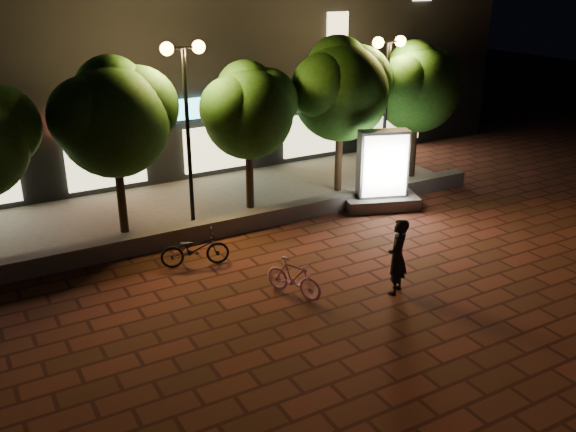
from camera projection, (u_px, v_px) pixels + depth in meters
ground at (331, 282)px, 15.04m from camera, size 80.00×80.00×0.00m
retaining_wall at (256, 219)px, 18.19m from camera, size 16.00×0.45×0.50m
sidewalk at (222, 200)px, 20.28m from camera, size 16.00×5.00×0.08m
building_block at (147, 27)px, 23.72m from camera, size 28.00×8.12×11.30m
tree_left at (114, 114)px, 16.61m from camera, size 3.60×3.00×4.89m
tree_mid at (249, 107)px, 18.54m from camera, size 3.24×2.70×4.50m
tree_right at (341, 86)px, 19.93m from camera, size 3.72×3.10×5.07m
tree_far_right at (418, 84)px, 21.47m from camera, size 3.48×2.90×4.76m
street_lamp_left at (185, 87)px, 17.08m from camera, size 1.26×0.36×5.18m
street_lamp_right at (388, 73)px, 20.35m from camera, size 1.26×0.36×4.98m
ad_kiosk at (382, 177)px, 19.41m from camera, size 2.56×1.86×2.50m
scooter_pink at (294, 278)px, 14.27m from camera, size 1.01×1.54×0.90m
rider at (397, 257)px, 14.23m from camera, size 0.80×0.74×1.83m
scooter_parked at (195, 249)px, 15.73m from camera, size 1.83×1.06×0.91m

